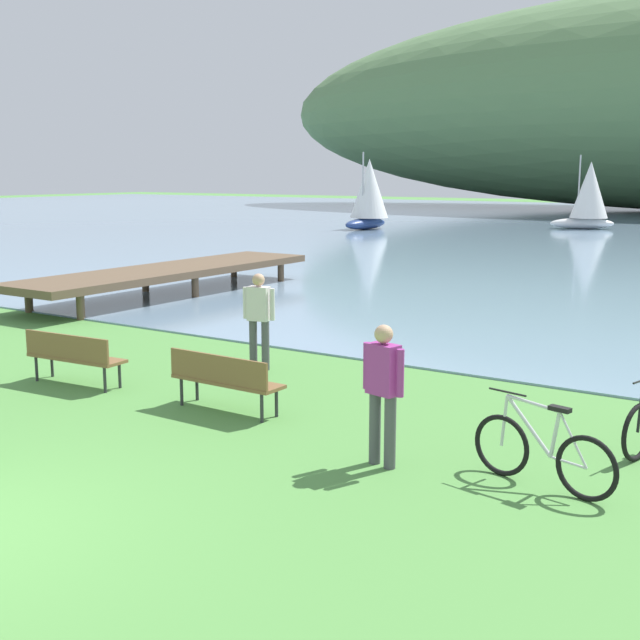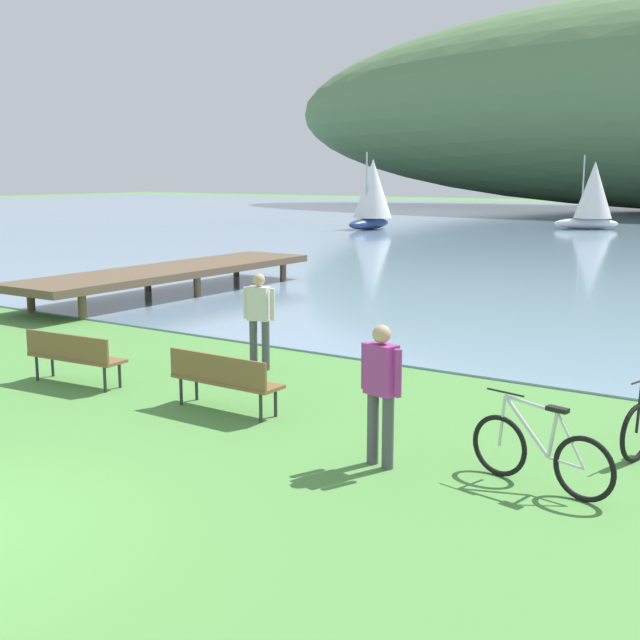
% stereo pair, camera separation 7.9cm
% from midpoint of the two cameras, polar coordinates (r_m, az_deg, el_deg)
% --- Properties ---
extents(park_bench_near_camera, '(1.81, 0.50, 0.88)m').
position_cam_midpoint_polar(park_bench_near_camera, '(11.96, -6.57, -3.98)').
color(park_bench_near_camera, brown).
rests_on(park_bench_near_camera, ground).
extents(park_bench_further_along, '(1.83, 0.62, 0.88)m').
position_cam_midpoint_polar(park_bench_further_along, '(13.96, -16.65, -2.29)').
color(park_bench_further_along, brown).
rests_on(park_bench_further_along, ground).
extents(bicycle_beside_path, '(1.75, 0.42, 1.01)m').
position_cam_midpoint_polar(bicycle_beside_path, '(9.45, 15.29, -8.95)').
color(bicycle_beside_path, black).
rests_on(bicycle_beside_path, ground).
extents(person_at_shoreline, '(0.60, 0.29, 1.71)m').
position_cam_midpoint_polar(person_at_shoreline, '(14.41, -4.10, 0.36)').
color(person_at_shoreline, '#4C4C51').
rests_on(person_at_shoreline, ground).
extents(person_on_the_grass, '(0.60, 0.30, 1.71)m').
position_cam_midpoint_polar(person_on_the_grass, '(9.65, 4.50, -4.61)').
color(person_on_the_grass, '#4C4C51').
rests_on(person_on_the_grass, ground).
extents(sailboat_nearest_to_shore, '(2.46, 3.97, 4.59)m').
position_cam_midpoint_polar(sailboat_nearest_to_shore, '(50.01, 3.71, 8.80)').
color(sailboat_nearest_to_shore, navy).
rests_on(sailboat_nearest_to_shore, bay_water).
extents(sailboat_toward_hillside, '(3.86, 2.99, 4.43)m').
position_cam_midpoint_polar(sailboat_toward_hillside, '(52.68, 18.50, 8.29)').
color(sailboat_toward_hillside, white).
rests_on(sailboat_toward_hillside, bay_water).
extents(pier_dock, '(2.40, 10.00, 0.80)m').
position_cam_midpoint_polar(pier_dock, '(23.52, -10.20, 3.35)').
color(pier_dock, brown).
rests_on(pier_dock, ground).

